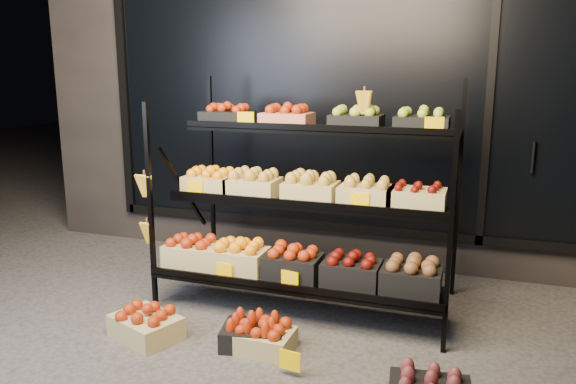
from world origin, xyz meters
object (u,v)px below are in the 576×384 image
at_px(floor_crate_midright, 263,337).
at_px(floor_crate_midleft, 254,333).
at_px(floor_crate_left, 146,323).
at_px(display_rack, 304,201).

bearing_deg(floor_crate_midright, floor_crate_midleft, 160.24).
distance_m(floor_crate_left, floor_crate_midleft, 0.72).
height_order(display_rack, floor_crate_midright, display_rack).
bearing_deg(display_rack, floor_crate_midleft, -97.66).
height_order(display_rack, floor_crate_left, display_rack).
distance_m(display_rack, floor_crate_left, 1.36).
xyz_separation_m(floor_crate_midleft, floor_crate_midright, (0.07, -0.03, -0.00)).
xyz_separation_m(display_rack, floor_crate_midleft, (-0.10, -0.73, -0.69)).
height_order(floor_crate_left, floor_crate_midright, floor_crate_left).
relative_size(floor_crate_left, floor_crate_midright, 1.36).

